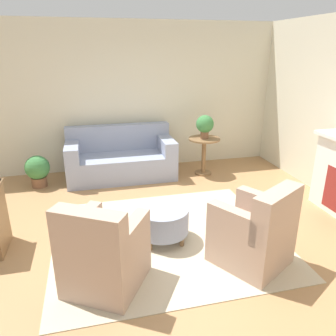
{
  "coord_description": "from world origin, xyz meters",
  "views": [
    {
      "loc": [
        -0.85,
        -3.55,
        2.29
      ],
      "look_at": [
        0.15,
        0.55,
        0.75
      ],
      "focal_mm": 35.0,
      "sensor_mm": 36.0,
      "label": 1
    }
  ],
  "objects_px": {
    "ottoman_table": "(163,220)",
    "side_table": "(204,149)",
    "couch": "(121,159)",
    "potted_plant_floor": "(38,170)",
    "armchair_left": "(103,255)",
    "armchair_right": "(255,234)",
    "potted_plant_on_side_table": "(205,125)"
  },
  "relations": [
    {
      "from": "armchair_left",
      "to": "potted_plant_floor",
      "type": "bearing_deg",
      "value": 108.48
    },
    {
      "from": "armchair_left",
      "to": "potted_plant_floor",
      "type": "height_order",
      "value": "armchair_left"
    },
    {
      "from": "armchair_left",
      "to": "armchair_right",
      "type": "height_order",
      "value": "same"
    },
    {
      "from": "potted_plant_on_side_table",
      "to": "armchair_right",
      "type": "bearing_deg",
      "value": -98.12
    },
    {
      "from": "ottoman_table",
      "to": "potted_plant_floor",
      "type": "relative_size",
      "value": 1.16
    },
    {
      "from": "couch",
      "to": "potted_plant_on_side_table",
      "type": "bearing_deg",
      "value": -8.52
    },
    {
      "from": "ottoman_table",
      "to": "potted_plant_on_side_table",
      "type": "height_order",
      "value": "potted_plant_on_side_table"
    },
    {
      "from": "armchair_right",
      "to": "ottoman_table",
      "type": "xyz_separation_m",
      "value": [
        -0.88,
        0.71,
        -0.1
      ]
    },
    {
      "from": "ottoman_table",
      "to": "side_table",
      "type": "relative_size",
      "value": 0.92
    },
    {
      "from": "couch",
      "to": "armchair_right",
      "type": "relative_size",
      "value": 1.99
    },
    {
      "from": "armchair_right",
      "to": "side_table",
      "type": "xyz_separation_m",
      "value": [
        0.4,
        2.82,
        0.11
      ]
    },
    {
      "from": "ottoman_table",
      "to": "potted_plant_floor",
      "type": "height_order",
      "value": "potted_plant_floor"
    },
    {
      "from": "armchair_right",
      "to": "potted_plant_floor",
      "type": "bearing_deg",
      "value": 132.01
    },
    {
      "from": "couch",
      "to": "side_table",
      "type": "xyz_separation_m",
      "value": [
        1.56,
        -0.23,
        0.15
      ]
    },
    {
      "from": "couch",
      "to": "potted_plant_floor",
      "type": "height_order",
      "value": "couch"
    },
    {
      "from": "ottoman_table",
      "to": "armchair_left",
      "type": "bearing_deg",
      "value": -136.91
    },
    {
      "from": "potted_plant_floor",
      "to": "armchair_right",
      "type": "bearing_deg",
      "value": -47.99
    },
    {
      "from": "armchair_left",
      "to": "potted_plant_on_side_table",
      "type": "distance_m",
      "value": 3.53
    },
    {
      "from": "ottoman_table",
      "to": "side_table",
      "type": "height_order",
      "value": "side_table"
    },
    {
      "from": "side_table",
      "to": "potted_plant_floor",
      "type": "distance_m",
      "value": 3.02
    },
    {
      "from": "couch",
      "to": "side_table",
      "type": "distance_m",
      "value": 1.58
    },
    {
      "from": "ottoman_table",
      "to": "couch",
      "type": "bearing_deg",
      "value": 96.6
    },
    {
      "from": "potted_plant_on_side_table",
      "to": "couch",
      "type": "bearing_deg",
      "value": 171.48
    },
    {
      "from": "potted_plant_on_side_table",
      "to": "potted_plant_floor",
      "type": "height_order",
      "value": "potted_plant_on_side_table"
    },
    {
      "from": "potted_plant_on_side_table",
      "to": "potted_plant_floor",
      "type": "xyz_separation_m",
      "value": [
        -3.02,
        0.08,
        -0.65
      ]
    },
    {
      "from": "potted_plant_on_side_table",
      "to": "potted_plant_floor",
      "type": "distance_m",
      "value": 3.09
    },
    {
      "from": "couch",
      "to": "potted_plant_floor",
      "type": "distance_m",
      "value": 1.47
    },
    {
      "from": "side_table",
      "to": "ottoman_table",
      "type": "bearing_deg",
      "value": -121.35
    },
    {
      "from": "armchair_left",
      "to": "ottoman_table",
      "type": "xyz_separation_m",
      "value": [
        0.76,
        0.71,
        -0.1
      ]
    },
    {
      "from": "ottoman_table",
      "to": "side_table",
      "type": "bearing_deg",
      "value": 58.65
    },
    {
      "from": "ottoman_table",
      "to": "potted_plant_on_side_table",
      "type": "bearing_deg",
      "value": 58.65
    },
    {
      "from": "armchair_right",
      "to": "side_table",
      "type": "distance_m",
      "value": 2.85
    }
  ]
}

